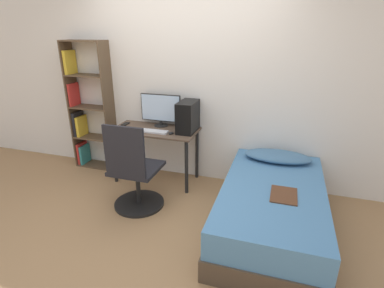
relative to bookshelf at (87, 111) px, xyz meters
The scene contains 13 objects.
ground_plane 2.11m from the bookshelf, 41.48° to the right, with size 14.00×14.00×0.00m, color #9E754C.
wall_back 1.52m from the bookshelf, ahead, with size 8.00×0.05×2.50m.
desk 1.15m from the bookshelf, ahead, with size 1.11×0.55×0.72m.
bookshelf is the anchor object (origin of this frame).
office_chair 1.52m from the bookshelf, 36.23° to the right, with size 0.58×0.58×1.04m.
bed 2.85m from the bookshelf, 16.46° to the right, with size 1.01×1.84×0.49m.
pillow 2.69m from the bookshelf, ahead, with size 0.77×0.36×0.11m.
magazine 2.94m from the bookshelf, 18.63° to the right, with size 0.24×0.32×0.01m.
monitor 1.14m from the bookshelf, ahead, with size 0.55×0.19×0.43m.
keyboard 1.17m from the bookshelf, 12.46° to the right, with size 0.38×0.12×0.02m.
pc_tower 1.55m from the bookshelf, ahead, with size 0.21×0.39×0.38m.
mouse 1.41m from the bookshelf, 10.32° to the right, with size 0.06×0.09×0.02m.
phone 0.65m from the bookshelf, ahead, with size 0.07×0.14×0.01m.
Camera 1 is at (1.23, -2.22, 1.94)m, focal length 28.00 mm.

